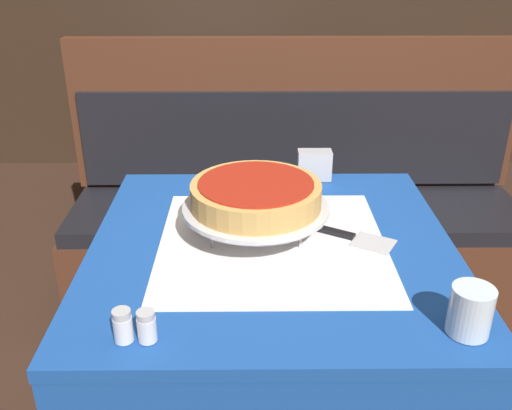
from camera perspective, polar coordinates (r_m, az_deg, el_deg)
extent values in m
cube|color=#194799|center=(1.38, 1.63, -4.43)|extent=(0.87, 0.87, 0.03)
cube|color=white|center=(1.37, 1.64, -3.85)|extent=(0.54, 0.54, 0.00)
cube|color=#194799|center=(1.41, 1.60, -6.80)|extent=(0.87, 0.87, 0.11)
cube|color=#4C331E|center=(1.95, -10.92, -7.95)|extent=(0.05, 0.05, 0.71)
cube|color=#4C331E|center=(1.97, 12.92, -7.77)|extent=(0.05, 0.05, 0.71)
cube|color=#194799|center=(3.13, -4.69, 12.92)|extent=(0.77, 0.77, 0.03)
cube|color=white|center=(3.13, -4.70, 13.21)|extent=(0.48, 0.48, 0.00)
cube|color=#194799|center=(3.15, -4.62, 11.09)|extent=(0.77, 0.77, 0.18)
cube|color=#4C331E|center=(2.95, -11.72, 4.07)|extent=(0.05, 0.05, 0.72)
cube|color=#4C331E|center=(2.90, 2.09, 4.21)|extent=(0.05, 0.05, 0.72)
cube|color=#4C331E|center=(3.61, -9.75, 8.21)|extent=(0.05, 0.05, 0.72)
cube|color=#4C331E|center=(3.56, 1.61, 8.36)|extent=(0.05, 0.05, 0.72)
cube|color=#4C2819|center=(2.35, 3.88, -5.65)|extent=(1.78, 0.48, 0.40)
cube|color=black|center=(2.24, 4.06, -0.66)|extent=(1.74, 0.47, 0.06)
cube|color=#4C2819|center=(2.32, 3.92, 9.05)|extent=(1.78, 0.06, 0.60)
cube|color=black|center=(2.31, 3.93, 6.60)|extent=(1.71, 0.02, 0.39)
cylinder|color=#ADADB2|center=(1.50, -0.05, 0.27)|extent=(0.01, 0.01, 0.06)
cylinder|color=#ADADB2|center=(1.34, -4.43, -3.05)|extent=(0.01, 0.01, 0.06)
cylinder|color=#ADADB2|center=(1.34, 4.45, -3.01)|extent=(0.01, 0.01, 0.06)
cylinder|color=#ADADB2|center=(1.38, -0.01, -0.77)|extent=(0.24, 0.24, 0.01)
cylinder|color=silver|center=(1.37, -0.01, -0.54)|extent=(0.34, 0.34, 0.01)
cylinder|color=silver|center=(1.37, -0.01, -0.24)|extent=(0.35, 0.35, 0.01)
cylinder|color=tan|center=(1.35, -0.01, 1.02)|extent=(0.31, 0.31, 0.06)
cylinder|color=#A82314|center=(1.34, -0.01, 2.15)|extent=(0.27, 0.27, 0.01)
cube|color=#BCBCC1|center=(1.39, 11.62, -3.77)|extent=(0.12, 0.12, 0.00)
cube|color=black|center=(1.43, 6.29, -2.31)|extent=(0.17, 0.11, 0.01)
cylinder|color=silver|center=(1.13, 20.66, -9.86)|extent=(0.08, 0.08, 0.10)
cylinder|color=silver|center=(1.08, -13.14, -11.95)|extent=(0.04, 0.04, 0.05)
cylinder|color=#B7B7BC|center=(1.06, -13.32, -10.56)|extent=(0.03, 0.03, 0.01)
cylinder|color=silver|center=(1.08, -10.85, -12.08)|extent=(0.04, 0.04, 0.05)
cylinder|color=#B7B7BC|center=(1.06, -10.98, -10.75)|extent=(0.03, 0.03, 0.01)
cube|color=#B2B2B7|center=(1.71, 5.86, 3.99)|extent=(0.10, 0.05, 0.09)
cube|color=black|center=(3.11, -5.17, 13.44)|extent=(0.13, 0.13, 0.03)
cylinder|color=black|center=(3.10, -5.23, 14.77)|extent=(0.01, 0.01, 0.12)
cylinder|color=#99194C|center=(3.14, -5.16, 14.68)|extent=(0.04, 0.04, 0.09)
cylinder|color=gold|center=(3.08, -5.97, 14.43)|extent=(0.04, 0.04, 0.09)
cylinder|color=white|center=(3.08, -4.53, 14.47)|extent=(0.04, 0.04, 0.09)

